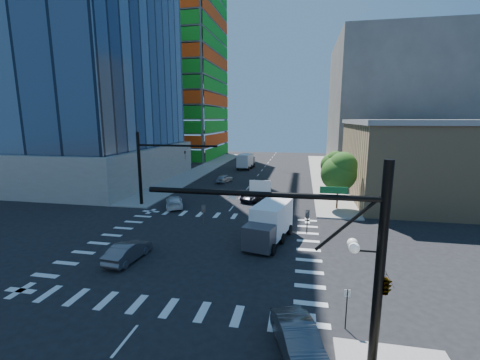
# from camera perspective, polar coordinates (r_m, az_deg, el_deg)

# --- Properties ---
(ground) EXTENTS (160.00, 160.00, 0.00)m
(ground) POSITION_cam_1_polar(r_m,az_deg,el_deg) (28.05, -7.00, -11.66)
(ground) COLOR black
(ground) RESTS_ON ground
(road_markings) EXTENTS (20.00, 20.00, 0.01)m
(road_markings) POSITION_cam_1_polar(r_m,az_deg,el_deg) (28.05, -7.00, -11.65)
(road_markings) COLOR silver
(road_markings) RESTS_ON ground
(sidewalk_ne) EXTENTS (5.00, 60.00, 0.15)m
(sidewalk_ne) POSITION_cam_1_polar(r_m,az_deg,el_deg) (65.62, 14.61, 1.15)
(sidewalk_ne) COLOR gray
(sidewalk_ne) RESTS_ON ground
(sidewalk_nw) EXTENTS (5.00, 60.00, 0.15)m
(sidewalk_nw) POSITION_cam_1_polar(r_m,az_deg,el_deg) (68.67, -6.69, 1.84)
(sidewalk_nw) COLOR gray
(sidewalk_nw) RESTS_ON ground
(construction_building) EXTENTS (25.16, 34.50, 70.60)m
(construction_building) POSITION_cam_1_polar(r_m,az_deg,el_deg) (94.61, -11.91, 19.05)
(construction_building) COLOR gray
(construction_building) RESTS_ON ground
(commercial_building) EXTENTS (20.50, 22.50, 10.60)m
(commercial_building) POSITION_cam_1_polar(r_m,az_deg,el_deg) (49.84, 30.67, 3.11)
(commercial_building) COLOR tan
(commercial_building) RESTS_ON ground
(bg_building_ne) EXTENTS (24.00, 30.00, 28.00)m
(bg_building_ne) POSITION_cam_1_polar(r_m,az_deg,el_deg) (81.87, 24.85, 12.15)
(bg_building_ne) COLOR #5C5652
(bg_building_ne) RESTS_ON ground
(signal_mast_se) EXTENTS (10.51, 2.48, 9.00)m
(signal_mast_se) POSITION_cam_1_polar(r_m,az_deg,el_deg) (14.49, 20.18, -12.94)
(signal_mast_se) COLOR black
(signal_mast_se) RESTS_ON sidewalk_se
(signal_mast_nw) EXTENTS (10.20, 0.40, 9.00)m
(signal_mast_nw) POSITION_cam_1_polar(r_m,az_deg,el_deg) (40.76, -15.64, 3.09)
(signal_mast_nw) COLOR black
(signal_mast_nw) RESTS_ON sidewalk_nw
(tree_south) EXTENTS (4.16, 4.16, 6.82)m
(tree_south) POSITION_cam_1_polar(r_m,az_deg,el_deg) (39.23, 17.36, 1.52)
(tree_south) COLOR #382316
(tree_south) RESTS_ON sidewalk_ne
(tree_north) EXTENTS (3.54, 3.52, 5.78)m
(tree_north) POSITION_cam_1_polar(r_m,az_deg,el_deg) (51.18, 16.22, 2.86)
(tree_north) COLOR #382316
(tree_north) RESTS_ON sidewalk_ne
(no_parking_sign) EXTENTS (0.30, 0.06, 2.20)m
(no_parking_sign) POSITION_cam_1_polar(r_m,az_deg,el_deg) (18.34, 18.44, -20.25)
(no_parking_sign) COLOR black
(no_parking_sign) RESTS_ON ground
(car_nb_right) EXTENTS (3.03, 4.91, 1.53)m
(car_nb_right) POSITION_cam_1_polar(r_m,az_deg,el_deg) (16.49, 10.41, -26.37)
(car_nb_right) COLOR #4D4D52
(car_nb_right) RESTS_ON ground
(car_nb_far) EXTENTS (4.14, 5.62, 1.42)m
(car_nb_far) POSITION_cam_1_polar(r_m,az_deg,el_deg) (42.70, 2.66, -2.71)
(car_nb_far) COLOR black
(car_nb_far) RESTS_ON ground
(car_sb_near) EXTENTS (3.71, 5.17, 1.39)m
(car_sb_near) POSITION_cam_1_polar(r_m,az_deg,el_deg) (40.20, -11.63, -3.80)
(car_sb_near) COLOR white
(car_sb_near) RESTS_ON ground
(car_sb_mid) EXTENTS (2.63, 4.32, 1.37)m
(car_sb_mid) POSITION_cam_1_polar(r_m,az_deg,el_deg) (54.81, -2.83, 0.28)
(car_sb_mid) COLOR silver
(car_sb_mid) RESTS_ON ground
(car_sb_cross) EXTENTS (1.94, 4.59, 1.47)m
(car_sb_cross) POSITION_cam_1_polar(r_m,az_deg,el_deg) (26.50, -19.25, -11.87)
(car_sb_cross) COLOR #545358
(car_sb_cross) RESTS_ON ground
(box_truck_near) EXTENTS (3.98, 6.74, 3.31)m
(box_truck_near) POSITION_cam_1_polar(r_m,az_deg,el_deg) (28.31, 5.07, -8.24)
(box_truck_near) COLOR black
(box_truck_near) RESTS_ON ground
(box_truck_far) EXTENTS (3.13, 6.42, 3.27)m
(box_truck_far) POSITION_cam_1_polar(r_m,az_deg,el_deg) (70.05, 1.11, 3.22)
(box_truck_far) COLOR black
(box_truck_far) RESTS_ON ground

